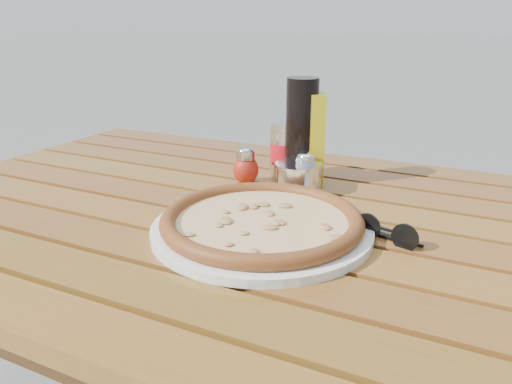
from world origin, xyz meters
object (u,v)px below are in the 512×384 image
at_px(dark_bottle, 302,132).
at_px(pizza, 262,220).
at_px(soda_can, 285,151).
at_px(olive_oil_cruet, 310,139).
at_px(pepper_shaker, 246,166).
at_px(parmesan_tin, 298,177).
at_px(sunglasses, 386,233).
at_px(plate, 262,229).
at_px(oregano_shaker, 306,172).
at_px(table, 251,248).

bearing_deg(dark_bottle, pizza, -81.67).
height_order(dark_bottle, soda_can, dark_bottle).
relative_size(dark_bottle, olive_oil_cruet, 1.05).
xyz_separation_m(pepper_shaker, dark_bottle, (0.10, 0.06, 0.07)).
distance_m(soda_can, parmesan_tin, 0.10).
bearing_deg(sunglasses, plate, -147.88).
bearing_deg(pizza, pepper_shaker, 123.02).
bearing_deg(oregano_shaker, olive_oil_cruet, 101.63).
distance_m(plate, oregano_shaker, 0.23).
bearing_deg(sunglasses, dark_bottle, 152.40).
height_order(table, plate, plate).
bearing_deg(dark_bottle, sunglasses, -43.43).
bearing_deg(table, plate, -53.29).
distance_m(olive_oil_cruet, sunglasses, 0.32).
relative_size(olive_oil_cruet, sunglasses, 1.89).
relative_size(oregano_shaker, soda_can, 0.68).
relative_size(oregano_shaker, sunglasses, 0.74).
distance_m(soda_can, sunglasses, 0.37).
xyz_separation_m(oregano_shaker, parmesan_tin, (-0.01, -0.01, -0.01)).
distance_m(dark_bottle, soda_can, 0.07).
bearing_deg(sunglasses, pepper_shaker, 169.72).
relative_size(pizza, parmesan_tin, 2.76).
xyz_separation_m(table, soda_can, (-0.03, 0.22, 0.13)).
xyz_separation_m(soda_can, sunglasses, (0.28, -0.24, -0.04)).
bearing_deg(sunglasses, olive_oil_cruet, 149.34).
height_order(oregano_shaker, soda_can, soda_can).
relative_size(pepper_shaker, sunglasses, 0.74).
distance_m(pepper_shaker, soda_can, 0.10).
relative_size(parmesan_tin, sunglasses, 1.11).
xyz_separation_m(pepper_shaker, oregano_shaker, (0.13, 0.01, 0.00)).
distance_m(plate, sunglasses, 0.20).
relative_size(dark_bottle, soda_can, 1.83).
bearing_deg(pepper_shaker, dark_bottle, 28.47).
bearing_deg(dark_bottle, pepper_shaker, -151.53).
bearing_deg(oregano_shaker, parmesan_tin, -130.21).
bearing_deg(olive_oil_cruet, oregano_shaker, -78.37).
height_order(dark_bottle, parmesan_tin, dark_bottle).
height_order(plate, soda_can, soda_can).
distance_m(plate, dark_bottle, 0.29).
xyz_separation_m(olive_oil_cruet, sunglasses, (0.21, -0.22, -0.08)).
bearing_deg(table, olive_oil_cruet, 79.37).
bearing_deg(plate, table, 126.71).
relative_size(pepper_shaker, dark_bottle, 0.37).
relative_size(pizza, dark_bottle, 1.54).
height_order(plate, sunglasses, sunglasses).
xyz_separation_m(pepper_shaker, olive_oil_cruet, (0.12, 0.06, 0.06)).
relative_size(plate, sunglasses, 3.24).
height_order(pizza, oregano_shaker, oregano_shaker).
bearing_deg(parmesan_tin, pizza, -83.92).
height_order(pizza, pepper_shaker, pepper_shaker).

